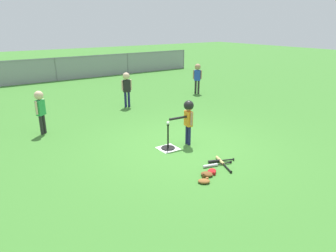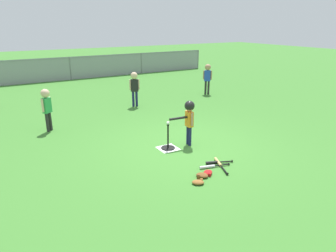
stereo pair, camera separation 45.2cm
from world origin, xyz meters
name	(u,v)px [view 1 (the left image)]	position (x,y,z in m)	size (l,w,h in m)	color
ground_plane	(184,146)	(0.00, 0.00, 0.00)	(60.00, 60.00, 0.00)	#3D7A2D
home_plate	(168,148)	(-0.38, 0.11, 0.00)	(0.44, 0.44, 0.01)	white
batting_tee	(168,145)	(-0.38, 0.11, 0.09)	(0.32, 0.32, 0.59)	black
baseball_on_tee	(168,123)	(-0.38, 0.11, 0.62)	(0.07, 0.07, 0.07)	white
batter_child	(188,114)	(0.15, 0.06, 0.77)	(0.63, 0.31, 1.08)	#191E4C
fielder_near_right	(197,75)	(3.90, 4.19, 0.78)	(0.27, 0.28, 1.21)	#262626
fielder_near_left	(40,107)	(-2.50, 2.80, 0.74)	(0.28, 0.25, 1.14)	#262626
fielder_deep_left	(127,85)	(0.56, 3.93, 0.77)	(0.35, 0.24, 1.19)	#191E4C
spare_bat_silver	(213,165)	(-0.17, -1.18, 0.03)	(0.63, 0.22, 0.06)	silver
spare_bat_wood	(221,162)	(0.08, -1.17, 0.03)	(0.31, 0.69, 0.06)	#DBB266
spare_bat_black	(217,161)	(0.04, -1.08, 0.03)	(0.55, 0.26, 0.06)	black
glove_by_plate	(212,171)	(-0.38, -1.37, 0.04)	(0.27, 0.25, 0.07)	#B21919
glove_near_bats	(204,181)	(-0.76, -1.58, 0.04)	(0.27, 0.26, 0.07)	brown
glove_tossed_aside	(206,174)	(-0.54, -1.39, 0.04)	(0.27, 0.25, 0.07)	brown
glove_outfield_drop	(207,175)	(-0.55, -1.42, 0.04)	(0.27, 0.27, 0.07)	brown
outfield_fence	(56,69)	(0.00, 10.42, 0.62)	(16.06, 0.06, 1.15)	slate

